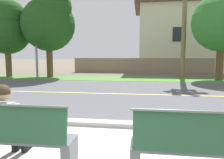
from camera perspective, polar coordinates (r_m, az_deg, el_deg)
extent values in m
plane|color=#665B4C|center=(10.63, 4.67, -2.52)|extent=(140.00, 140.00, 0.00)
cube|color=#ADA89E|center=(5.13, 1.25, -12.00)|extent=(44.00, 0.30, 0.11)
cube|color=#515156|center=(9.15, 4.17, -3.99)|extent=(52.00, 8.00, 0.01)
cube|color=#E0CC4C|center=(9.15, 4.17, -3.96)|extent=(48.00, 0.14, 0.01)
cube|color=#478438|center=(14.91, 5.55, 0.16)|extent=(48.00, 2.80, 0.02)
cube|color=slate|center=(3.40, -11.37, -19.08)|extent=(0.14, 0.40, 0.45)
cube|color=slate|center=(3.65, -23.66, -14.32)|extent=(1.72, 0.44, 0.05)
cube|color=#285138|center=(3.40, -25.62, -10.87)|extent=(1.65, 0.12, 0.52)
cylinder|color=slate|center=(3.32, -25.96, -6.30)|extent=(1.72, 0.04, 0.04)
cube|color=slate|center=(3.25, 6.36, -20.34)|extent=(0.14, 0.40, 0.45)
cube|color=slate|center=(3.25, 21.15, -16.87)|extent=(1.72, 0.44, 0.05)
cube|color=#285138|center=(2.97, 22.28, -13.28)|extent=(1.65, 0.12, 0.52)
cylinder|color=slate|center=(2.88, 22.58, -8.08)|extent=(1.72, 0.04, 0.04)
cylinder|color=black|center=(3.95, -26.60, -11.54)|extent=(0.15, 0.42, 0.15)
cylinder|color=black|center=(3.85, -24.34, -11.88)|extent=(0.15, 0.42, 0.15)
cylinder|color=black|center=(4.19, -24.88, -14.66)|extent=(0.12, 0.12, 0.43)
cube|color=black|center=(4.32, -24.16, -16.54)|extent=(0.09, 0.24, 0.07)
cylinder|color=black|center=(4.10, -22.68, -15.03)|extent=(0.12, 0.12, 0.43)
cube|color=black|center=(4.23, -22.00, -16.94)|extent=(0.09, 0.24, 0.07)
cube|color=gray|center=(3.69, -27.27, -9.58)|extent=(0.34, 0.20, 0.52)
cylinder|color=gray|center=(3.59, -24.24, -9.56)|extent=(0.09, 0.09, 0.46)
sphere|color=tan|center=(3.62, -27.51, -3.59)|extent=(0.21, 0.21, 0.21)
sphere|color=#382819|center=(3.61, -27.54, -2.96)|extent=(0.22, 0.22, 0.22)
cylinder|color=gray|center=(16.34, -20.09, 13.41)|extent=(0.16, 0.16, 7.44)
cylinder|color=brown|center=(18.29, -26.26, 4.12)|extent=(0.44, 0.44, 2.19)
sphere|color=#1E4719|center=(18.37, -26.65, 11.64)|extent=(3.51, 3.51, 3.51)
sphere|color=#1E4719|center=(18.05, -26.13, 15.15)|extent=(2.45, 2.45, 2.45)
cylinder|color=brown|center=(16.78, -16.55, 4.84)|extent=(0.47, 0.47, 2.47)
sphere|color=#1E4719|center=(16.92, -16.86, 14.07)|extent=(3.95, 3.95, 3.95)
sphere|color=#1E4719|center=(16.66, -15.82, 18.37)|extent=(2.77, 2.77, 2.77)
cylinder|color=brown|center=(15.83, 27.18, 4.17)|extent=(0.46, 0.46, 2.41)
sphere|color=#33752D|center=(15.97, 27.70, 13.71)|extent=(3.85, 3.85, 3.85)
cylinder|color=brown|center=(16.49, 19.08, 16.59)|extent=(0.32, 0.32, 9.27)
cube|color=gray|center=(20.10, 8.05, 3.78)|extent=(13.00, 0.36, 1.40)
cube|color=beige|center=(24.17, 23.19, 9.82)|extent=(12.88, 6.40, 6.48)
cube|color=brown|center=(24.65, 23.59, 18.05)|extent=(13.91, 6.91, 0.60)
cube|color=#232833|center=(20.42, 17.69, 11.63)|extent=(1.10, 0.06, 1.30)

